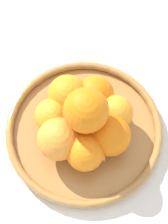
% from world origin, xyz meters
% --- Properties ---
extents(ground_plane, '(4.00, 4.00, 0.00)m').
position_xyz_m(ground_plane, '(0.00, 0.00, 0.00)').
color(ground_plane, silver).
extents(fruit_bowl, '(0.32, 0.32, 0.03)m').
position_xyz_m(fruit_bowl, '(0.00, 0.00, 0.01)').
color(fruit_bowl, '#A57238').
rests_on(fruit_bowl, ground_plane).
extents(orange_pile, '(0.19, 0.20, 0.14)m').
position_xyz_m(orange_pile, '(-0.00, -0.00, 0.08)').
color(orange_pile, orange).
rests_on(orange_pile, fruit_bowl).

